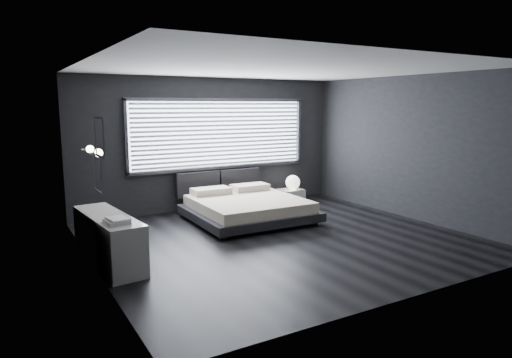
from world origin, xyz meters
TOP-DOWN VIEW (x-y plane):
  - room at (0.00, 0.00)m, footprint 6.04×6.00m
  - window at (0.20, 2.70)m, footprint 4.14×0.09m
  - headboard at (0.11, 2.64)m, footprint 1.96×0.16m
  - sconce_near at (-2.88, 0.05)m, footprint 0.18×0.11m
  - sconce_far at (-2.88, 0.65)m, footprint 0.18×0.11m
  - wall_art_upper at (-2.98, -0.55)m, footprint 0.01×0.48m
  - wall_art_lower at (-2.98, -0.30)m, footprint 0.01×0.48m
  - bed at (0.11, 1.37)m, footprint 2.22×2.12m
  - nightstand at (1.75, 2.29)m, footprint 0.55×0.46m
  - orb_lamp at (1.80, 2.27)m, footprint 0.33×0.33m
  - dresser at (-2.78, 0.21)m, footprint 0.66×1.80m
  - book_stack at (-2.76, -0.31)m, footprint 0.30×0.38m

SIDE VIEW (x-z plane):
  - nightstand at x=1.75m, z-range 0.00..0.31m
  - bed at x=0.11m, z-range -0.02..0.54m
  - dresser at x=-2.78m, z-range 0.00..0.71m
  - orb_lamp at x=1.80m, z-range 0.31..0.64m
  - headboard at x=0.11m, z-range 0.31..0.83m
  - book_stack at x=-2.76m, z-range 0.70..0.78m
  - wall_art_lower at x=-2.98m, z-range 1.14..1.62m
  - room at x=0.00m, z-range 0.00..2.80m
  - sconce_near at x=-2.88m, z-range 1.55..1.66m
  - sconce_far at x=-2.88m, z-range 1.55..1.66m
  - window at x=0.20m, z-range 0.85..2.37m
  - wall_art_upper at x=-2.98m, z-range 1.61..2.09m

